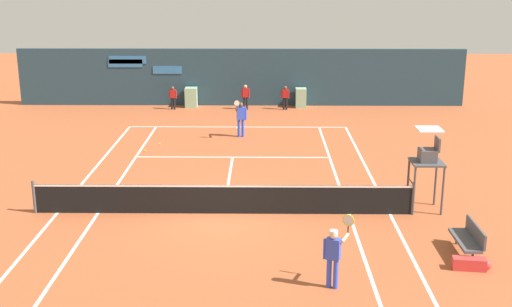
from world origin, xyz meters
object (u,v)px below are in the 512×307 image
at_px(umpire_chair, 428,158).
at_px(player_on_baseline, 241,116).
at_px(player_near_side, 334,253).
at_px(ball_kid_right_post, 173,96).
at_px(ball_kid_left_post, 245,95).
at_px(equipment_bag, 473,264).
at_px(ball_kid_centre_post, 285,96).
at_px(tennis_ball_by_sideline, 145,151).
at_px(player_bench, 469,237).
at_px(tennis_ball_near_service_line, 160,144).

distance_m(umpire_chair, player_on_baseline, 11.26).
height_order(player_near_side, ball_kid_right_post, player_near_side).
height_order(player_near_side, ball_kid_left_post, player_near_side).
bearing_deg(player_on_baseline, player_near_side, 92.88).
relative_size(umpire_chair, ball_kid_right_post, 2.11).
distance_m(umpire_chair, ball_kid_right_post, 18.45).
relative_size(equipment_bag, ball_kid_centre_post, 0.76).
height_order(ball_kid_centre_post, ball_kid_left_post, ball_kid_left_post).
bearing_deg(tennis_ball_by_sideline, ball_kid_right_post, 89.50).
height_order(player_on_baseline, tennis_ball_by_sideline, player_on_baseline).
relative_size(umpire_chair, ball_kid_left_post, 1.96).
height_order(player_bench, player_on_baseline, player_on_baseline).
bearing_deg(player_near_side, player_on_baseline, 123.15).
xyz_separation_m(player_bench, ball_kid_right_post, (-10.55, 18.81, 0.23)).
xyz_separation_m(player_on_baseline, tennis_ball_near_service_line, (-3.54, -1.42, -0.93)).
bearing_deg(ball_kid_right_post, ball_kid_centre_post, -176.91).
distance_m(player_on_baseline, tennis_ball_near_service_line, 3.93).
height_order(player_on_baseline, player_near_side, player_on_baseline).
relative_size(ball_kid_right_post, tennis_ball_by_sideline, 18.81).
relative_size(player_bench, ball_kid_left_post, 1.16).
distance_m(umpire_chair, player_bench, 3.68).
bearing_deg(player_bench, player_near_side, 116.36).
bearing_deg(tennis_ball_near_service_line, umpire_chair, -38.97).
bearing_deg(ball_kid_right_post, player_near_side, 110.95).
distance_m(player_bench, tennis_ball_near_service_line, 15.25).
relative_size(tennis_ball_by_sideline, tennis_ball_near_service_line, 1.00).
distance_m(umpire_chair, ball_kid_centre_post, 15.90).
bearing_deg(player_on_baseline, ball_kid_right_post, -64.56).
bearing_deg(ball_kid_left_post, equipment_bag, 109.20).
bearing_deg(ball_kid_centre_post, equipment_bag, 107.47).
distance_m(player_on_baseline, tennis_ball_by_sideline, 4.82).
bearing_deg(ball_kid_left_post, umpire_chair, 113.12).
relative_size(equipment_bag, player_on_baseline, 0.54).
xyz_separation_m(player_near_side, ball_kid_left_post, (-2.70, 20.72, -0.13)).
distance_m(equipment_bag, ball_kid_right_post, 22.31).
xyz_separation_m(player_on_baseline, ball_kid_right_post, (-3.93, 6.02, -0.23)).
distance_m(equipment_bag, ball_kid_centre_post, 20.18).
relative_size(player_on_baseline, tennis_ball_near_service_line, 27.26).
bearing_deg(tennis_ball_by_sideline, ball_kid_centre_post, 53.86).
height_order(umpire_chair, tennis_ball_near_service_line, umpire_chair).
relative_size(ball_kid_left_post, tennis_ball_near_service_line, 20.23).
bearing_deg(ball_kid_right_post, tennis_ball_near_service_line, 96.07).
height_order(player_on_baseline, ball_kid_centre_post, player_on_baseline).
bearing_deg(tennis_ball_by_sideline, tennis_ball_near_service_line, 67.05).
relative_size(player_on_baseline, player_near_side, 1.05).
xyz_separation_m(player_bench, ball_kid_centre_post, (-4.39, 18.81, 0.25)).
distance_m(equipment_bag, ball_kid_left_post, 20.75).
bearing_deg(tennis_ball_near_service_line, ball_kid_centre_post, 52.21).
xyz_separation_m(equipment_bag, tennis_ball_near_service_line, (-10.01, 12.28, -0.13)).
xyz_separation_m(umpire_chair, tennis_ball_by_sideline, (-10.24, 6.82, -1.70)).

